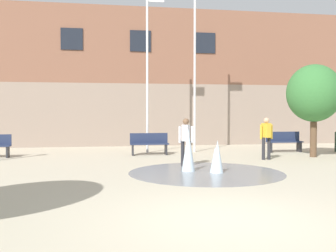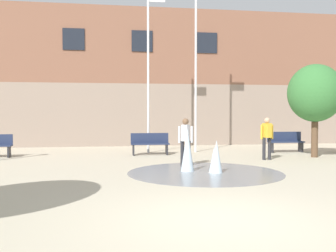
% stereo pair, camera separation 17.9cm
% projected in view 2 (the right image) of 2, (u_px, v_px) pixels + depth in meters
% --- Properties ---
extents(ground_plane, '(100.00, 100.00, 0.00)m').
position_uv_depth(ground_plane, '(220.00, 219.00, 6.60)').
color(ground_plane, '#BCB299').
extents(library_building, '(36.00, 6.05, 7.32)m').
position_uv_depth(library_building, '(138.00, 81.00, 23.59)').
color(library_building, gray).
rests_on(library_building, ground).
extents(splash_fountain, '(4.61, 4.61, 1.30)m').
position_uv_depth(splash_fountain, '(202.00, 159.00, 11.71)').
color(splash_fountain, gray).
rests_on(splash_fountain, ground).
extents(park_bench_center, '(1.60, 0.44, 0.91)m').
position_uv_depth(park_bench_center, '(150.00, 143.00, 16.46)').
color(park_bench_center, '#28282D').
rests_on(park_bench_center, ground).
extents(park_bench_near_trashcan, '(1.60, 0.44, 0.91)m').
position_uv_depth(park_bench_near_trashcan, '(285.00, 141.00, 17.55)').
color(park_bench_near_trashcan, '#28282D').
rests_on(park_bench_near_trashcan, ground).
extents(adult_near_bench, '(0.50, 0.38, 1.59)m').
position_uv_depth(adult_near_bench, '(267.00, 135.00, 14.73)').
color(adult_near_bench, '#28282D').
rests_on(adult_near_bench, ground).
extents(adult_in_red, '(0.50, 0.39, 1.59)m').
position_uv_depth(adult_in_red, '(186.00, 138.00, 13.01)').
color(adult_in_red, '#28282D').
rests_on(adult_in_red, ground).
extents(flagpole_left, '(0.80, 0.10, 7.46)m').
position_uv_depth(flagpole_left, '(149.00, 62.00, 17.18)').
color(flagpole_left, silver).
rests_on(flagpole_left, ground).
extents(flagpole_right, '(0.80, 0.10, 7.75)m').
position_uv_depth(flagpole_right, '(196.00, 60.00, 17.51)').
color(flagpole_right, silver).
rests_on(flagpole_right, ground).
extents(street_tree_near_building, '(2.15, 2.15, 3.69)m').
position_uv_depth(street_tree_near_building, '(315.00, 93.00, 15.54)').
color(street_tree_near_building, brown).
rests_on(street_tree_near_building, ground).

